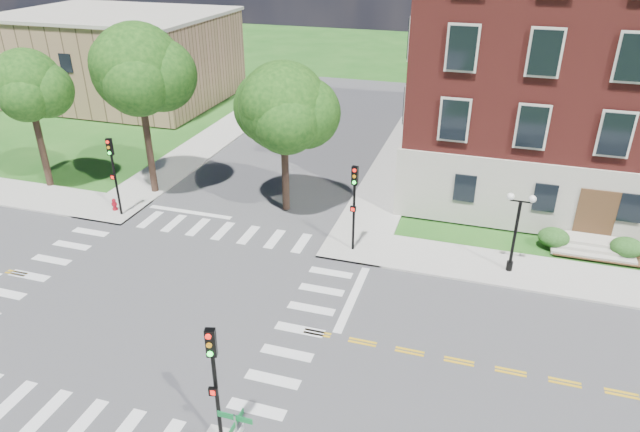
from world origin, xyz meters
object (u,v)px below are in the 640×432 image
(traffic_signal_se, at_px, (214,374))
(twin_lamp_west, at_px, (516,228))
(traffic_signal_ne, at_px, (354,198))
(fire_hydrant, at_px, (114,205))
(traffic_signal_nw, at_px, (113,167))

(traffic_signal_se, distance_m, twin_lamp_west, 16.90)
(traffic_signal_ne, bearing_deg, fire_hydrant, 178.90)
(traffic_signal_ne, height_order, twin_lamp_west, traffic_signal_ne)
(traffic_signal_se, distance_m, traffic_signal_nw, 19.31)
(traffic_signal_se, relative_size, fire_hydrant, 6.40)
(traffic_signal_nw, bearing_deg, traffic_signal_se, -45.72)
(traffic_signal_se, height_order, traffic_signal_ne, same)
(traffic_signal_nw, bearing_deg, twin_lamp_west, 1.09)
(twin_lamp_west, relative_size, fire_hydrant, 5.64)
(traffic_signal_ne, bearing_deg, twin_lamp_west, 2.33)
(traffic_signal_ne, height_order, traffic_signal_nw, same)
(traffic_signal_se, xyz_separation_m, twin_lamp_west, (9.06, 14.25, -0.66))
(traffic_signal_ne, distance_m, traffic_signal_nw, 14.45)
(twin_lamp_west, height_order, fire_hydrant, twin_lamp_west)
(traffic_signal_se, height_order, traffic_signal_nw, same)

